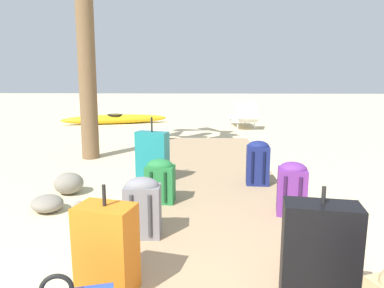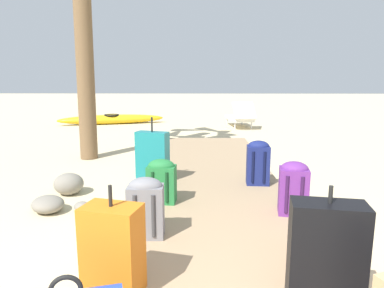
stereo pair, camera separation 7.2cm
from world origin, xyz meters
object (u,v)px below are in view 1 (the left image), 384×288
Objects in this scene: backpack_grey at (143,206)px; suitcase_black at (319,259)px; backpack_red at (326,230)px; suitcase_orange at (107,249)px; backpack_navy at (258,162)px; lounge_chair at (243,117)px; kayak at (115,119)px; backpack_green at (160,180)px; suitcase_teal at (152,156)px; backpack_purple at (292,187)px.

suitcase_black is (1.20, -0.97, 0.06)m from backpack_grey.
suitcase_orange is at bearing -164.99° from backpack_red.
suitcase_black is (-0.24, -0.57, 0.08)m from backpack_red.
backpack_navy is (-0.20, 1.97, 0.04)m from backpack_red.
lounge_chair is 0.48× the size of kayak.
backpack_green is (-1.18, -0.70, -0.04)m from backpack_navy.
backpack_grey is (-1.43, 0.40, 0.02)m from backpack_red.
lounge_chair is (0.46, 5.92, -0.06)m from backpack_navy.
backpack_green is 0.57× the size of suitcase_teal.
suitcase_orange is 9.32m from kayak.
suitcase_teal is at bearing 127.24° from backpack_red.
backpack_red is 0.62m from suitcase_black.
suitcase_orange is (-0.09, -0.81, 0.01)m from backpack_grey.
suitcase_orange is at bearing -119.01° from backpack_navy.
backpack_red is 0.57× the size of suitcase_teal.
backpack_red is 0.90× the size of backpack_purple.
kayak is (-2.17, 6.54, -0.26)m from suitcase_teal.
suitcase_black reaches higher than suitcase_orange.
suitcase_teal is 6.09m from lounge_chair.
backpack_purple is (0.19, -1.01, -0.02)m from backpack_navy.
backpack_navy reaches higher than backpack_grey.
suitcase_black reaches higher than backpack_green.
backpack_grey is at bearing 141.00° from suitcase_black.
suitcase_teal is (-0.07, 2.50, 0.04)m from suitcase_orange.
backpack_grey is 7.68m from lounge_chair.
backpack_navy is 1.06× the size of backpack_purple.
backpack_red is 1.49m from backpack_grey.
backpack_navy is 1.38m from backpack_green.
lounge_chair is (1.78, 8.30, -0.04)m from suitcase_orange.
lounge_chair is (1.69, 7.49, -0.03)m from backpack_grey.
suitcase_teal is at bearing 144.32° from backpack_purple.
backpack_purple is 0.16× the size of kayak.
suitcase_black reaches higher than backpack_grey.
backpack_navy reaches higher than backpack_red.
lounge_chair is at bearing 86.67° from suitcase_black.
suitcase_teal reaches higher than lounge_chair.
suitcase_teal is (-0.16, 1.69, 0.05)m from backpack_grey.
kayak is at bearing 113.52° from backpack_red.
backpack_green is 1.68m from suitcase_orange.
suitcase_teal reaches higher than suitcase_orange.
backpack_grey is 8.56m from kayak.
suitcase_black is at bearing -63.00° from suitcase_teal.
backpack_purple is at bearing -79.31° from backpack_navy.
backpack_navy reaches higher than backpack_green.
suitcase_teal is (-1.39, 0.13, 0.03)m from backpack_navy.
backpack_purple is 0.76× the size of suitcase_orange.
backpack_navy is 2.72m from suitcase_orange.
kayak is at bearing 118.07° from backpack_navy.
backpack_navy is 1.08× the size of backpack_grey.
suitcase_teal is at bearing -71.68° from kayak.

